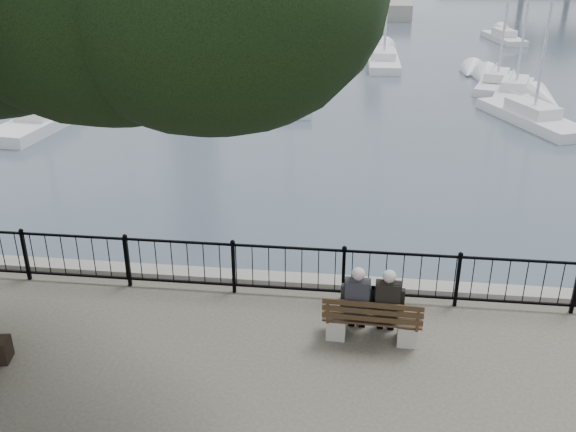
# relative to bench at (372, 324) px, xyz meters

# --- Properties ---
(harbor) EXTENTS (260.00, 260.00, 1.20)m
(harbor) POSITION_rel_bench_xyz_m (-1.52, 1.71, -0.79)
(harbor) COLOR gray
(harbor) RESTS_ON ground
(railing) EXTENTS (22.06, 0.06, 1.00)m
(railing) POSITION_rel_bench_xyz_m (-1.52, 1.21, 0.27)
(railing) COLOR black
(railing) RESTS_ON ground
(bench) EXTENTS (1.61, 0.55, 0.84)m
(bench) POSITION_rel_bench_xyz_m (0.00, 0.00, 0.00)
(bench) COLOR gray
(bench) RESTS_ON ground
(person_left) EXTENTS (0.40, 0.67, 1.33)m
(person_left) POSITION_rel_bench_xyz_m (-0.25, 0.10, 0.32)
(person_left) COLOR black
(person_left) RESTS_ON ground
(person_right) EXTENTS (0.40, 0.67, 1.33)m
(person_right) POSITION_rel_bench_xyz_m (0.23, 0.08, 0.32)
(person_right) COLOR black
(person_right) RESTS_ON ground
(sailboat_a) EXTENTS (2.40, 6.28, 11.55)m
(sailboat_a) POSITION_rel_bench_xyz_m (-12.64, 14.47, -0.97)
(sailboat_a) COLOR silver
(sailboat_a) RESTS_ON ground
(sailboat_b) EXTENTS (2.20, 5.45, 11.50)m
(sailboat_b) POSITION_rel_bench_xyz_m (-3.43, 18.84, -0.95)
(sailboat_b) COLOR silver
(sailboat_b) RESTS_ON ground
(sailboat_c) EXTENTS (3.60, 5.67, 10.58)m
(sailboat_c) POSITION_rel_bench_xyz_m (6.37, 16.94, -0.98)
(sailboat_c) COLOR silver
(sailboat_c) RESTS_ON ground
(sailboat_d) EXTENTS (2.84, 5.52, 10.11)m
(sailboat_d) POSITION_rel_bench_xyz_m (6.57, 21.42, -0.99)
(sailboat_d) COLOR silver
(sailboat_d) RESTS_ON ground
(sailboat_e) EXTENTS (3.14, 6.11, 12.29)m
(sailboat_e) POSITION_rel_bench_xyz_m (-16.24, 31.73, -0.95)
(sailboat_e) COLOR silver
(sailboat_e) RESTS_ON ground
(sailboat_f) EXTENTS (1.77, 6.00, 13.06)m
(sailboat_f) POSITION_rel_bench_xyz_m (0.74, 28.05, -0.93)
(sailboat_f) COLOR silver
(sailboat_f) RESTS_ON ground
(sailboat_g) EXTENTS (2.37, 5.22, 8.97)m
(sailboat_g) POSITION_rel_bench_xyz_m (8.99, 37.25, -1.01)
(sailboat_g) COLOR silver
(sailboat_g) RESTS_ON ground
(sailboat_h) EXTENTS (2.25, 5.86, 14.38)m
(sailboat_h) POSITION_rel_bench_xyz_m (-5.95, 40.67, -0.88)
(sailboat_h) COLOR silver
(sailboat_h) RESTS_ON ground
(sailboat_i) EXTENTS (2.72, 5.07, 11.33)m
(sailboat_i) POSITION_rel_bench_xyz_m (6.07, 23.20, -0.95)
(sailboat_i) COLOR silver
(sailboat_i) RESTS_ON ground
(sailboat_j) EXTENTS (1.62, 5.32, 10.49)m
(sailboat_j) POSITION_rel_bench_xyz_m (-11.17, 24.12, -0.98)
(sailboat_j) COLOR silver
(sailboat_j) RESTS_ON ground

